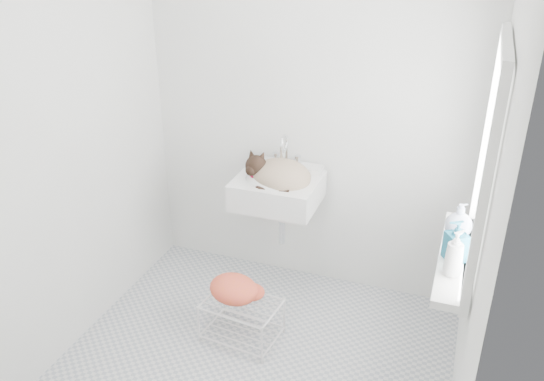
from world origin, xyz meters
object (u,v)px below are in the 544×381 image
(cat, at_px, (279,174))
(bottle_b, at_px, (453,259))
(bottle_c, at_px, (457,235))
(bottle_a, at_px, (451,274))
(wire_rack, at_px, (242,317))
(sink, at_px, (278,178))

(cat, distance_m, bottle_b, 1.26)
(cat, relative_size, bottle_c, 2.39)
(bottle_a, bearing_deg, bottle_b, 90.00)
(bottle_a, distance_m, bottle_c, 0.38)
(wire_rack, xyz_separation_m, bottle_b, (1.15, -0.04, 0.70))
(bottle_b, distance_m, bottle_c, 0.24)
(cat, relative_size, wire_rack, 1.00)
(cat, distance_m, bottle_a, 1.33)
(bottle_a, bearing_deg, bottle_c, 90.00)
(cat, bearing_deg, wire_rack, -86.33)
(bottle_b, bearing_deg, wire_rack, 177.90)
(bottle_c, bearing_deg, sink, 162.41)
(sink, bearing_deg, bottle_a, -33.30)
(wire_rack, xyz_separation_m, bottle_c, (1.15, 0.20, 0.70))
(sink, bearing_deg, cat, -50.83)
(bottle_a, relative_size, bottle_c, 1.05)
(sink, distance_m, bottle_c, 1.18)
(cat, xyz_separation_m, wire_rack, (-0.04, -0.54, -0.74))
(sink, height_order, wire_rack, sink)
(sink, height_order, bottle_a, sink)
(bottle_a, height_order, bottle_c, bottle_a)
(bottle_a, xyz_separation_m, bottle_c, (0.00, 0.38, 0.00))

